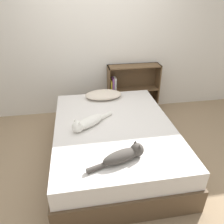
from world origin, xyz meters
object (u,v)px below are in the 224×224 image
Objects in this scene: bed at (114,141)px; cat_dark at (125,155)px; pillow at (103,95)px; bookshelf at (131,88)px; cat_light at (87,123)px.

cat_dark reaches higher than bed.
pillow is (-0.03, 0.82, 0.33)m from bed.
pillow is at bearing 72.73° from cat_dark.
cat_dark reaches higher than pillow.
bookshelf is (0.59, 0.52, -0.14)m from pillow.
pillow is at bearing 92.06° from bed.
cat_light is 0.89× the size of cat_dark.
pillow is 0.94× the size of cat_dark.
pillow is at bearing -147.54° from cat_light.
cat_dark is (0.03, -1.49, 0.01)m from pillow.
cat_light reaches higher than bed.
cat_light is at bearing -124.14° from bookshelf.
bookshelf is (0.56, 1.34, 0.19)m from bed.
pillow is 0.80m from bookshelf.
pillow is at bearing -138.71° from bookshelf.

